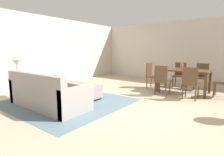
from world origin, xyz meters
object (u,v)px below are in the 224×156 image
vase_centerpiece (182,66)px  dining_table (184,72)px  dining_chair_far_right (202,75)px  dining_chair_head_west (151,74)px  side_table (18,82)px  table_lamp (17,63)px  dining_chair_near_right (190,81)px  dining_chair_near_left (162,79)px  ottoman_table (83,90)px  dining_chair_far_left (180,73)px  couch (47,95)px

vase_centerpiece → dining_table: bearing=-13.3°
dining_chair_far_right → dining_chair_head_west: bearing=-152.3°
side_table → dining_chair_head_west: dining_chair_head_west is taller
table_lamp → dining_table: (3.59, 3.60, -0.34)m
dining_chair_near_right → dining_chair_near_left: bearing=-179.5°
vase_centerpiece → ottoman_table: bearing=-129.6°
dining_chair_near_left → dining_chair_far_left: bearing=88.5°
dining_chair_near_left → vase_centerpiece: vase_centerpiece is taller
dining_chair_far_left → ottoman_table: bearing=-118.2°
ottoman_table → dining_chair_far_right: size_ratio=1.27×
couch → dining_table: bearing=58.4°
dining_chair_head_west → vase_centerpiece: vase_centerpiece is taller
side_table → dining_chair_far_left: dining_chair_far_left is taller
dining_chair_near_left → dining_chair_far_right: bearing=63.9°
vase_centerpiece → dining_chair_near_right: bearing=-59.0°
dining_table → dining_chair_far_right: size_ratio=1.70×
couch → dining_chair_near_left: 3.31m
ottoman_table → dining_chair_near_left: (1.72, 1.65, 0.28)m
table_lamp → dining_chair_far_right: size_ratio=0.57×
dining_chair_far_right → vase_centerpiece: bearing=-120.6°
dining_chair_near_left → dining_chair_head_west: 1.10m
dining_table → ottoman_table: bearing=-131.0°
dining_chair_near_left → dining_table: bearing=62.9°
dining_table → dining_chair_far_left: (-0.37, 0.83, -0.14)m
dining_table → dining_chair_head_west: dining_chair_head_west is taller
dining_chair_far_left → dining_chair_far_right: size_ratio=1.00×
table_lamp → dining_chair_far_right: table_lamp is taller
ottoman_table → dining_table: dining_table is taller
side_table → dining_chair_near_right: (3.99, 2.80, 0.05)m
dining_chair_far_left → dining_chair_head_west: 1.12m
dining_chair_near_left → dining_chair_far_right: size_ratio=1.00×
table_lamp → dining_chair_head_west: 4.40m
ottoman_table → vase_centerpiece: (2.05, 2.48, 0.62)m
side_table → dining_chair_far_right: size_ratio=0.65×
dining_table → dining_chair_near_left: bearing=-117.1°
couch → dining_chair_far_right: dining_chair_far_right is taller
table_lamp → dining_table: bearing=45.1°
side_table → vase_centerpiece: vase_centerpiece is taller
couch → dining_chair_near_left: (1.79, 2.77, 0.23)m
dining_chair_far_right → table_lamp: bearing=-131.9°
dining_table → dining_chair_head_west: 1.15m
dining_chair_far_left → dining_chair_near_left: bearing=-91.5°
dining_chair_near_right → dining_chair_far_left: bearing=115.4°
dining_table → dining_chair_near_left: dining_chair_near_left is taller
side_table → table_lamp: bearing=180.0°
ottoman_table → dining_chair_near_left: size_ratio=1.27×
table_lamp → vase_centerpiece: bearing=46.0°
dining_table → vase_centerpiece: vase_centerpiece is taller
dining_chair_near_right → dining_chair_far_right: (-0.02, 1.61, 0.00)m
couch → dining_chair_near_right: size_ratio=2.35×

